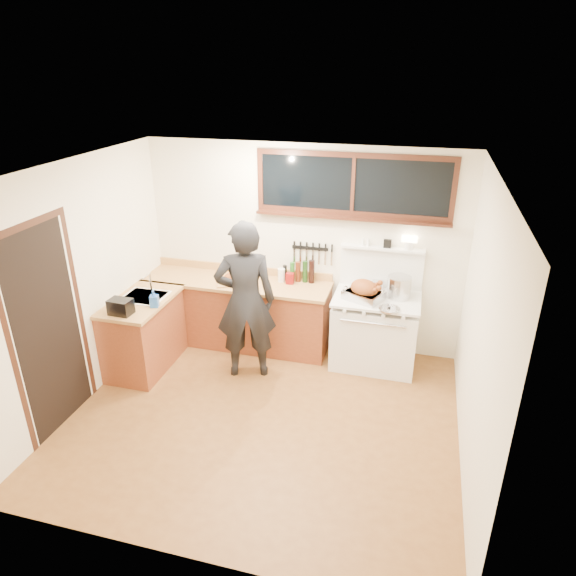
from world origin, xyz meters
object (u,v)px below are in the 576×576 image
(man, at_px, (245,301))
(roast_turkey, at_px, (364,291))
(cutting_board, at_px, (233,279))
(vintage_stove, at_px, (375,329))

(man, xyz_separation_m, roast_turkey, (1.29, 0.52, 0.05))
(cutting_board, bearing_deg, vintage_stove, 1.48)
(roast_turkey, bearing_deg, cutting_board, 178.14)
(vintage_stove, relative_size, man, 0.83)
(man, bearing_deg, cutting_board, 122.99)
(vintage_stove, xyz_separation_m, cutting_board, (-1.81, -0.05, 0.49))
(vintage_stove, xyz_separation_m, man, (-1.44, -0.62, 0.49))
(man, bearing_deg, vintage_stove, 23.22)
(vintage_stove, xyz_separation_m, roast_turkey, (-0.15, -0.10, 0.53))
(cutting_board, relative_size, roast_turkey, 0.91)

